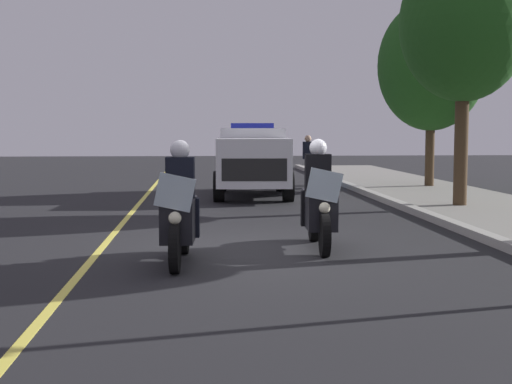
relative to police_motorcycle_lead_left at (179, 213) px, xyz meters
name	(u,v)px	position (x,y,z in m)	size (l,w,h in m)	color
ground_plane	(256,250)	(-0.99, 1.15, -0.70)	(80.00, 80.00, 0.00)	black
curb_strip	(498,242)	(-0.99, 5.04, -0.62)	(48.00, 0.24, 0.15)	#9E9B93
lane_stripe_center	(99,251)	(-0.99, -1.27, -0.70)	(48.00, 0.12, 0.01)	#E0D14C
police_motorcycle_lead_left	(179,213)	(0.00, 0.00, 0.00)	(2.14, 0.60, 1.72)	black
police_motorcycle_lead_right	(319,204)	(-1.05, 2.15, 0.00)	(2.14, 0.60, 1.72)	black
police_suv	(252,158)	(-9.95, 1.73, 0.37)	(4.99, 2.28, 2.05)	silver
cyclist_background	(308,161)	(-12.97, 3.76, 0.14)	(1.76, 0.33, 1.69)	black
tree_far_back	(464,24)	(-6.30, 6.38, 3.60)	(2.97, 2.97, 6.04)	#42301E
tree_behind_suv	(432,65)	(-12.01, 7.50, 3.17)	(3.35, 3.35, 5.82)	#42301E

